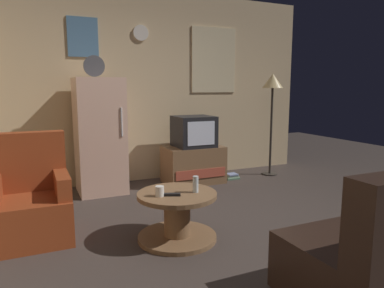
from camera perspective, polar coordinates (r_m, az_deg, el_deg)
ground_plane at (r=3.43m, az=6.23°, el=-14.67°), size 12.00×12.00×0.00m
wall_with_art at (r=5.40m, az=-6.97°, el=9.03°), size 5.20×0.12×2.76m
fridge at (r=4.82m, az=-14.49°, el=1.30°), size 0.60×0.62×1.77m
tv_stand at (r=5.21m, az=0.21°, el=-3.30°), size 0.84×0.53×0.53m
crt_tv at (r=5.13m, az=0.27°, el=2.02°), size 0.54×0.51×0.44m
standing_lamp at (r=5.73m, az=12.72°, el=8.59°), size 0.32×0.32×1.59m
coffee_table at (r=3.31m, az=-2.39°, el=-11.41°), size 0.72×0.72×0.44m
wine_glass at (r=3.23m, az=0.57°, el=-6.43°), size 0.05×0.05×0.15m
mug_ceramic_white at (r=3.14m, az=-5.18°, el=-7.51°), size 0.08×0.08×0.09m
remote_control at (r=3.15m, az=-3.22°, el=-8.06°), size 0.16×0.10×0.02m
armchair at (r=3.62m, az=-24.44°, el=-8.45°), size 0.68×0.68×0.96m
book_stack at (r=5.49m, az=6.37°, el=-5.17°), size 0.21×0.14×0.08m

